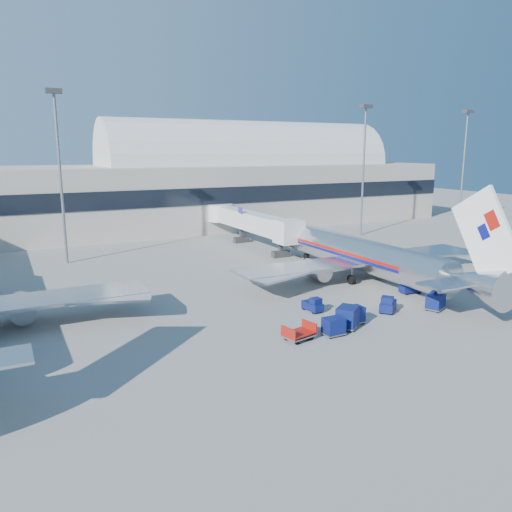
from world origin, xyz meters
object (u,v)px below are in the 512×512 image
airliner_main (365,255)px  mast_west (58,152)px  barrier_near (430,273)px  cart_solo_near (436,301)px  barrier_mid (449,270)px  tug_lead (388,304)px  cart_open_red (299,334)px  jetbridge_near (247,221)px  tug_right (410,287)px  tug_left (313,305)px  cart_train_a (354,315)px  mast_far_east (465,151)px  cart_train_c (334,326)px  mast_east (364,151)px  cart_train_b (348,317)px  barrier_far (468,267)px  cart_solo_far (492,289)px

airliner_main → mast_west: 41.12m
barrier_near → cart_solo_near: cart_solo_near is taller
barrier_mid → tug_lead: size_ratio=1.11×
cart_open_red → cart_solo_near: bearing=-10.0°
jetbridge_near → tug_right: 33.34m
mast_west → jetbridge_near: bearing=1.7°
tug_left → cart_train_a: bearing=-168.8°
mast_far_east → barrier_near: 48.57m
cart_solo_near → tug_right: bearing=48.2°
cart_train_c → cart_open_red: bearing=171.0°
mast_west → cart_open_red: 42.86m
mast_far_east → tug_right: size_ratio=9.61×
jetbridge_near → mast_east: mast_east is taller
mast_far_east → cart_train_c: 71.89m
cart_train_b → cart_open_red: size_ratio=0.98×
cart_train_a → cart_train_c: (-3.33, -1.59, -0.01)m
airliner_main → tug_right: (0.63, -6.74, -2.26)m
barrier_mid → cart_train_a: size_ratio=1.72×
barrier_far → cart_train_b: 28.20m
barrier_near → barrier_mid: 3.30m
tug_lead → cart_train_a: size_ratio=1.54×
airliner_main → jetbridge_near: size_ratio=1.35×
tug_lead → cart_train_c: (-8.17, -2.69, 0.08)m
cart_train_b → barrier_near: bearing=-9.4°
barrier_far → cart_train_c: 30.49m
jetbridge_near → cart_solo_near: size_ratio=12.45×
mast_west → cart_train_a: 44.14m
barrier_near → cart_solo_near: (-9.35, -9.67, 0.41)m
mast_west → cart_train_a: mast_west is taller
barrier_mid → cart_solo_far: size_ratio=1.48×
airliner_main → tug_left: (-11.93, -7.16, -2.29)m
mast_far_east → cart_solo_near: size_ratio=10.23×
tug_lead → cart_train_c: bearing=159.4°
tug_right → cart_train_b: cart_train_b is taller
mast_west → cart_train_a: (19.39, -37.11, -13.97)m
mast_east → cart_train_c: size_ratio=13.03×
cart_train_a → cart_train_c: cart_train_a is taller
tug_left → cart_train_a: size_ratio=1.28×
tug_left → cart_train_c: bearing=156.3°
mast_west → cart_solo_near: size_ratio=10.23×
jetbridge_near → cart_train_a: bearing=-102.2°
tug_right → cart_solo_near: cart_solo_near is taller
cart_train_b → cart_solo_far: 19.07m
tug_lead → cart_train_b: bearing=157.6°
jetbridge_near → barrier_far: bearing=-59.5°
barrier_near → cart_train_a: 20.73m
jetbridge_near → tug_right: bearing=-84.8°
barrier_near → mast_west: bearing=143.6°
mast_east → barrier_far: 31.92m
cart_solo_near → cart_train_a: bearing=154.8°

